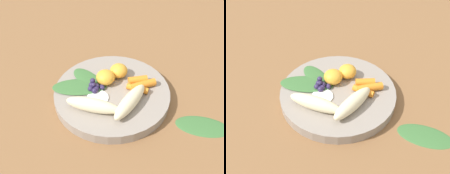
% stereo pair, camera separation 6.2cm
% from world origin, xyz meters
% --- Properties ---
extents(ground_plane, '(2.40, 2.40, 0.00)m').
position_xyz_m(ground_plane, '(0.00, 0.00, 0.00)').
color(ground_plane, brown).
extents(bowl, '(0.28, 0.28, 0.03)m').
position_xyz_m(bowl, '(0.00, 0.00, 0.01)').
color(bowl, gray).
rests_on(bowl, ground_plane).
extents(banana_peeled_left, '(0.12, 0.09, 0.03)m').
position_xyz_m(banana_peeled_left, '(-0.01, 0.07, 0.04)').
color(banana_peeled_left, beige).
rests_on(banana_peeled_left, bowl).
extents(banana_peeled_right, '(0.11, 0.11, 0.03)m').
position_xyz_m(banana_peeled_right, '(0.07, 0.04, 0.04)').
color(banana_peeled_right, beige).
rests_on(banana_peeled_right, bowl).
extents(orange_segment_near, '(0.05, 0.05, 0.03)m').
position_xyz_m(orange_segment_near, '(-0.00, -0.03, 0.04)').
color(orange_segment_near, '#F4A833').
rests_on(orange_segment_near, bowl).
extents(orange_segment_far, '(0.04, 0.04, 0.03)m').
position_xyz_m(orange_segment_far, '(-0.04, -0.04, 0.04)').
color(orange_segment_far, '#F4A833').
rests_on(orange_segment_far, bowl).
extents(carrot_front, '(0.04, 0.05, 0.02)m').
position_xyz_m(carrot_front, '(-0.05, 0.03, 0.03)').
color(carrot_front, orange).
rests_on(carrot_front, bowl).
extents(carrot_mid_left, '(0.07, 0.03, 0.02)m').
position_xyz_m(carrot_mid_left, '(-0.07, 0.03, 0.03)').
color(carrot_mid_left, orange).
rests_on(carrot_mid_left, bowl).
extents(carrot_mid_right, '(0.05, 0.03, 0.02)m').
position_xyz_m(carrot_mid_right, '(-0.07, 0.01, 0.04)').
color(carrot_mid_right, orange).
rests_on(carrot_mid_right, bowl).
extents(blueberry_pile, '(0.04, 0.04, 0.02)m').
position_xyz_m(blueberry_pile, '(0.03, -0.02, 0.03)').
color(blueberry_pile, '#2D234C').
rests_on(blueberry_pile, bowl).
extents(coconut_shred_patch, '(0.05, 0.05, 0.00)m').
position_xyz_m(coconut_shred_patch, '(0.04, 0.01, 0.03)').
color(coconut_shred_patch, white).
rests_on(coconut_shred_patch, bowl).
extents(kale_leaf_left, '(0.07, 0.11, 0.00)m').
position_xyz_m(kale_leaf_left, '(0.03, -0.06, 0.03)').
color(kale_leaf_left, '#3D7038').
rests_on(kale_leaf_left, bowl).
extents(kale_leaf_right, '(0.14, 0.11, 0.00)m').
position_xyz_m(kale_leaf_right, '(0.06, -0.05, 0.03)').
color(kale_leaf_right, '#3D7038').
rests_on(kale_leaf_right, bowl).
extents(kale_leaf_stray, '(0.13, 0.12, 0.01)m').
position_xyz_m(kale_leaf_stray, '(-0.13, 0.18, 0.00)').
color(kale_leaf_stray, '#3D7038').
rests_on(kale_leaf_stray, ground_plane).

